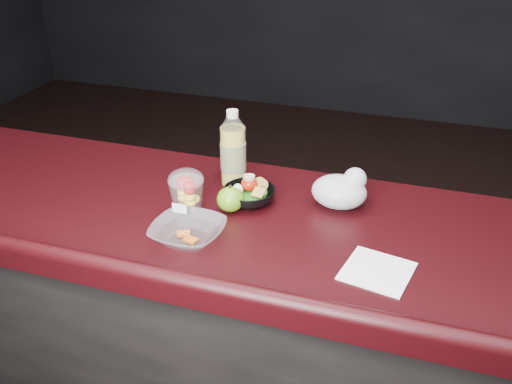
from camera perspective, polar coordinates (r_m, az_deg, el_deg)
counter at (r=1.95m, az=0.07°, el=-15.66°), size 4.06×0.71×1.02m
lemonade_bottle at (r=1.79m, az=-2.30°, el=3.87°), size 0.08×0.08×0.25m
fruit_cup at (r=1.63m, az=-6.96°, el=-0.09°), size 0.10×0.10×0.15m
green_apple at (r=1.66m, az=-2.57°, el=-0.73°), size 0.08×0.08×0.08m
plastic_bag at (r=1.69m, az=8.52°, el=0.19°), size 0.16×0.13×0.12m
snack_bowl at (r=1.70m, az=-0.72°, el=-0.23°), size 0.21×0.21×0.08m
takeout_bowl at (r=1.54m, az=-6.82°, el=-4.02°), size 0.20×0.20×0.05m
paper_napkin at (r=1.46m, az=12.04°, el=-7.73°), size 0.19×0.19×0.00m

